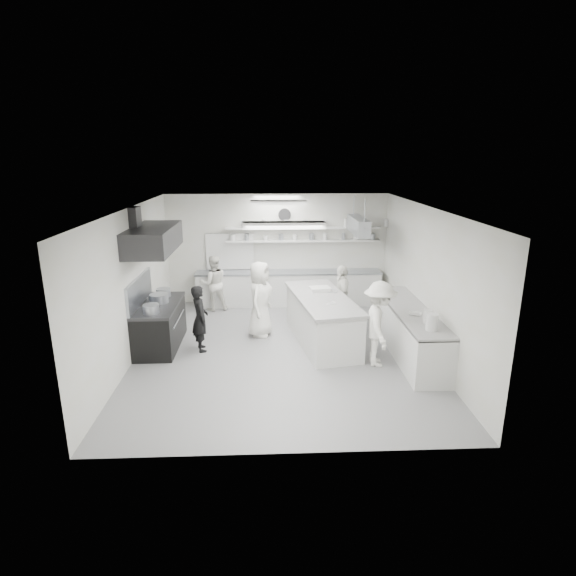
{
  "coord_description": "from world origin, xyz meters",
  "views": [
    {
      "loc": [
        -0.26,
        -9.06,
        4.01
      ],
      "look_at": [
        0.17,
        0.6,
        1.22
      ],
      "focal_mm": 28.96,
      "sensor_mm": 36.0,
      "label": 1
    }
  ],
  "objects_px": {
    "right_counter": "(409,332)",
    "cook_stove": "(200,318)",
    "stove": "(160,326)",
    "cook_back": "(214,283)",
    "back_counter": "(289,288)",
    "prep_island": "(322,320)"
  },
  "relations": [
    {
      "from": "right_counter",
      "to": "prep_island",
      "type": "distance_m",
      "value": 1.88
    },
    {
      "from": "right_counter",
      "to": "cook_stove",
      "type": "xyz_separation_m",
      "value": [
        -4.35,
        0.35,
        0.24
      ]
    },
    {
      "from": "cook_stove",
      "to": "cook_back",
      "type": "bearing_deg",
      "value": -16.7
    },
    {
      "from": "right_counter",
      "to": "cook_stove",
      "type": "distance_m",
      "value": 4.37
    },
    {
      "from": "stove",
      "to": "right_counter",
      "type": "relative_size",
      "value": 0.55
    },
    {
      "from": "prep_island",
      "to": "stove",
      "type": "bearing_deg",
      "value": 171.87
    },
    {
      "from": "back_counter",
      "to": "prep_island",
      "type": "xyz_separation_m",
      "value": [
        0.61,
        -2.7,
        0.04
      ]
    },
    {
      "from": "prep_island",
      "to": "cook_back",
      "type": "bearing_deg",
      "value": 128.68
    },
    {
      "from": "right_counter",
      "to": "cook_stove",
      "type": "height_order",
      "value": "cook_stove"
    },
    {
      "from": "cook_stove",
      "to": "stove",
      "type": "bearing_deg",
      "value": 57.86
    },
    {
      "from": "cook_stove",
      "to": "cook_back",
      "type": "xyz_separation_m",
      "value": [
        -0.0,
        2.66,
        0.03
      ]
    },
    {
      "from": "right_counter",
      "to": "stove",
      "type": "bearing_deg",
      "value": 173.48
    },
    {
      "from": "stove",
      "to": "cook_back",
      "type": "relative_size",
      "value": 1.22
    },
    {
      "from": "prep_island",
      "to": "cook_back",
      "type": "relative_size",
      "value": 1.82
    },
    {
      "from": "stove",
      "to": "right_counter",
      "type": "height_order",
      "value": "right_counter"
    },
    {
      "from": "cook_stove",
      "to": "cook_back",
      "type": "height_order",
      "value": "cook_back"
    },
    {
      "from": "stove",
      "to": "cook_stove",
      "type": "xyz_separation_m",
      "value": [
        0.9,
        -0.25,
        0.26
      ]
    },
    {
      "from": "back_counter",
      "to": "prep_island",
      "type": "relative_size",
      "value": 1.86
    },
    {
      "from": "prep_island",
      "to": "cook_stove",
      "type": "relative_size",
      "value": 1.89
    },
    {
      "from": "stove",
      "to": "back_counter",
      "type": "distance_m",
      "value": 4.03
    },
    {
      "from": "right_counter",
      "to": "cook_back",
      "type": "distance_m",
      "value": 5.3
    },
    {
      "from": "right_counter",
      "to": "back_counter",
      "type": "bearing_deg",
      "value": 124.65
    }
  ]
}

